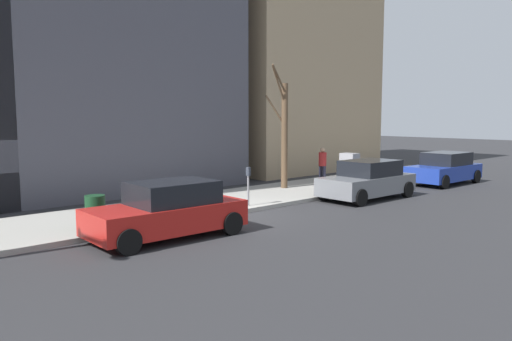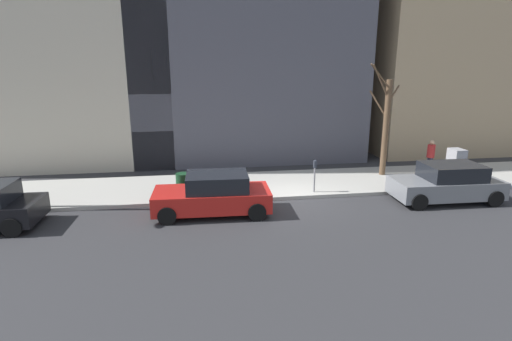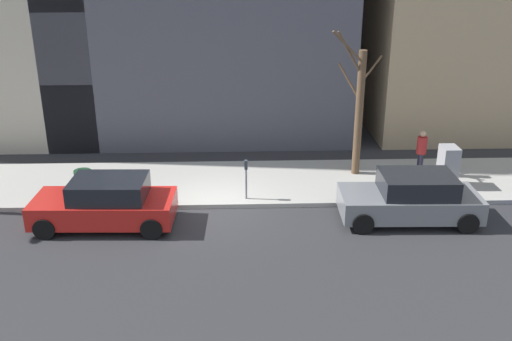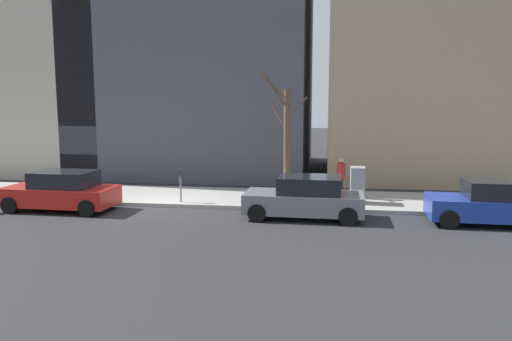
{
  "view_description": "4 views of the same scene",
  "coord_description": "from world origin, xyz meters",
  "views": [
    {
      "loc": [
        -12.28,
        10.53,
        3.27
      ],
      "look_at": [
        0.69,
        -1.58,
        1.32
      ],
      "focal_mm": 35.0,
      "sensor_mm": 36.0,
      "label": 1
    },
    {
      "loc": [
        -14.91,
        3.81,
        5.35
      ],
      "look_at": [
        1.64,
        1.29,
        0.85
      ],
      "focal_mm": 28.0,
      "sensor_mm": 36.0,
      "label": 2
    },
    {
      "loc": [
        -16.76,
        -0.69,
        7.92
      ],
      "look_at": [
        0.77,
        -1.33,
        1.02
      ],
      "focal_mm": 40.0,
      "sensor_mm": 36.0,
      "label": 3
    },
    {
      "loc": [
        -18.52,
        -6.75,
        4.16
      ],
      "look_at": [
        1.53,
        -3.87,
        1.33
      ],
      "focal_mm": 35.0,
      "sensor_mm": 36.0,
      "label": 4
    }
  ],
  "objects": [
    {
      "name": "bare_tree",
      "position": [
        2.6,
        -5.02,
        2.58
      ],
      "size": [
        1.12,
        2.0,
        5.22
      ],
      "color": "brown",
      "rests_on": "sidewalk"
    },
    {
      "name": "utility_box",
      "position": [
        1.3,
        -7.97,
        0.85
      ],
      "size": [
        0.83,
        0.6,
        1.43
      ],
      "color": "#A8A399",
      "rests_on": "sidewalk"
    },
    {
      "name": "parked_car_grey",
      "position": [
        -1.03,
        -6.02,
        0.74
      ],
      "size": [
        2.02,
        4.25,
        1.52
      ],
      "rotation": [
        0.0,
        0.0,
        -0.03
      ],
      "color": "slate",
      "rests_on": "ground"
    },
    {
      "name": "parked_car_red",
      "position": [
        -1.04,
        3.26,
        0.74
      ],
      "size": [
        2.05,
        4.26,
        1.52
      ],
      "rotation": [
        0.0,
        0.0,
        -0.03
      ],
      "color": "red",
      "rests_on": "ground"
    },
    {
      "name": "ground_plane",
      "position": [
        0.0,
        0.0,
        0.0
      ],
      "size": [
        120.0,
        120.0,
        0.0
      ],
      "primitive_type": "plane",
      "color": "#2B2B2D"
    },
    {
      "name": "office_tower_left",
      "position": [
        10.58,
        -11.86,
        7.74
      ],
      "size": [
        10.16,
        10.16,
        15.47
      ],
      "primitive_type": "cube",
      "color": "tan",
      "rests_on": "ground"
    },
    {
      "name": "parking_meter",
      "position": [
        0.45,
        -0.99,
        0.98
      ],
      "size": [
        0.14,
        0.1,
        1.35
      ],
      "color": "slate",
      "rests_on": "sidewalk"
    },
    {
      "name": "office_block_center",
      "position": [
        11.79,
        0.71,
        8.01
      ],
      "size": [
        12.58,
        12.58,
        16.02
      ],
      "primitive_type": "cube",
      "color": "#4C4C56",
      "rests_on": "ground"
    },
    {
      "name": "pedestrian_near_meter",
      "position": [
        2.36,
        -7.35,
        1.09
      ],
      "size": [
        0.4,
        0.36,
        1.66
      ],
      "rotation": [
        0.0,
        0.0,
        6.16
      ],
      "color": "#1E1E2D",
      "rests_on": "sidewalk"
    },
    {
      "name": "sidewalk",
      "position": [
        2.0,
        0.0,
        0.07
      ],
      "size": [
        4.0,
        36.0,
        0.15
      ],
      "primitive_type": "cube",
      "color": "#9E9B93",
      "rests_on": "ground"
    },
    {
      "name": "trash_bin",
      "position": [
        0.9,
        4.41,
        0.6
      ],
      "size": [
        0.56,
        0.56,
        0.9
      ],
      "primitive_type": "cylinder",
      "color": "#14381E",
      "rests_on": "sidewalk"
    }
  ]
}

